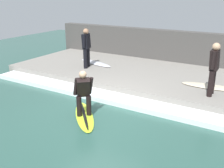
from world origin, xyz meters
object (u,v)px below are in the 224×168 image
at_px(surfer_riding, 83,91).
at_px(surfer_waiting_far, 86,46).
at_px(surfboard_riding, 84,116).
at_px(surfboard_waiting_near, 210,86).
at_px(surfboard_waiting_far, 96,63).
at_px(surfer_waiting_near, 214,66).

height_order(surfer_riding, surfer_waiting_far, surfer_waiting_far).
distance_m(surfboard_riding, surfer_riding, 0.79).
bearing_deg(surfboard_waiting_near, surfboard_waiting_far, 83.02).
bearing_deg(surfboard_riding, surfboard_waiting_near, -39.27).
height_order(surfer_waiting_near, surfboard_waiting_near, surfer_waiting_near).
bearing_deg(surfboard_waiting_near, surfboard_riding, 140.73).
bearing_deg(surfer_riding, surfer_waiting_far, 34.62).
bearing_deg(surfer_riding, surfboard_waiting_near, -39.27).
xyz_separation_m(surfer_riding, surfer_waiting_near, (2.79, -3.02, 0.51)).
distance_m(surfboard_riding, surfer_waiting_near, 4.31).
xyz_separation_m(surfer_riding, surfer_waiting_far, (3.44, 2.37, 0.51)).
xyz_separation_m(surfer_waiting_near, surfer_waiting_far, (0.65, 5.40, 0.00)).
relative_size(surfer_riding, surfer_waiting_far, 0.81).
bearing_deg(surfboard_waiting_far, surfboard_riding, -150.03).
xyz_separation_m(surfer_waiting_near, surfboard_waiting_near, (0.74, 0.14, -0.93)).
bearing_deg(surfer_waiting_far, surfboard_waiting_far, 2.57).
relative_size(surfer_waiting_near, surfboard_waiting_near, 0.85).
distance_m(surfer_waiting_near, surfer_waiting_far, 5.43).
height_order(surfer_riding, surfer_waiting_near, surfer_waiting_near).
height_order(surfer_waiting_far, surfboard_waiting_far, surfer_waiting_far).
bearing_deg(surfer_waiting_near, surfer_riding, 132.70).
relative_size(surfboard_riding, surfboard_waiting_far, 0.90).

